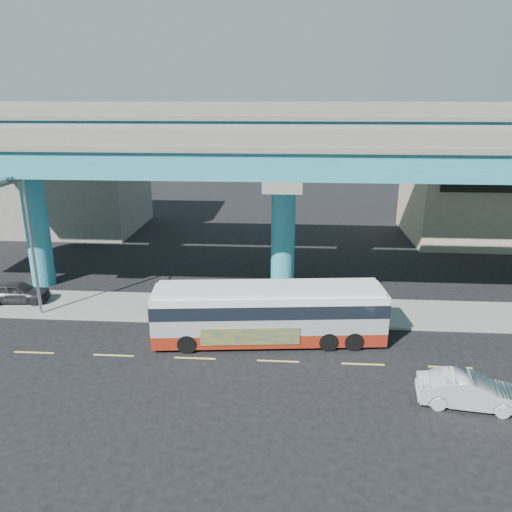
# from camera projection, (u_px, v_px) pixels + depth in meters

# --- Properties ---
(ground) EXTENTS (120.00, 120.00, 0.00)m
(ground) POSITION_uv_depth(u_px,v_px,m) (278.00, 358.00, 23.97)
(ground) COLOR black
(ground) RESTS_ON ground
(sidewalk) EXTENTS (70.00, 4.00, 0.15)m
(sidewalk) POSITION_uv_depth(u_px,v_px,m) (281.00, 310.00, 29.18)
(sidewalk) COLOR gray
(sidewalk) RESTS_ON ground
(lane_markings) EXTENTS (58.00, 0.12, 0.01)m
(lane_markings) POSITION_uv_depth(u_px,v_px,m) (278.00, 361.00, 23.69)
(lane_markings) COLOR #D8C64C
(lane_markings) RESTS_ON ground
(viaduct) EXTENTS (52.00, 12.40, 11.70)m
(viaduct) POSITION_uv_depth(u_px,v_px,m) (285.00, 147.00, 29.87)
(viaduct) COLOR teal
(viaduct) RESTS_ON ground
(building_beige) EXTENTS (14.00, 10.23, 7.00)m
(building_beige) POSITION_uv_depth(u_px,v_px,m) (492.00, 199.00, 43.56)
(building_beige) COLOR tan
(building_beige) RESTS_ON ground
(building_concrete) EXTENTS (12.00, 10.00, 9.00)m
(building_concrete) POSITION_uv_depth(u_px,v_px,m) (73.00, 181.00, 46.78)
(building_concrete) COLOR gray
(building_concrete) RESTS_ON ground
(transit_bus) EXTENTS (11.86, 3.70, 3.00)m
(transit_bus) POSITION_uv_depth(u_px,v_px,m) (269.00, 312.00, 25.18)
(transit_bus) COLOR maroon
(transit_bus) RESTS_ON ground
(sedan) EXTENTS (2.51, 4.46, 1.34)m
(sedan) POSITION_uv_depth(u_px,v_px,m) (469.00, 391.00, 20.09)
(sedan) COLOR silver
(sedan) RESTS_ON ground
(parked_car) EXTENTS (2.05, 3.96, 1.27)m
(parked_car) POSITION_uv_depth(u_px,v_px,m) (17.00, 292.00, 30.07)
(parked_car) COLOR #2A2A2F
(parked_car) RESTS_ON sidewalk
(street_lamp) EXTENTS (0.50, 2.64, 8.19)m
(street_lamp) POSITION_uv_depth(u_px,v_px,m) (23.00, 226.00, 26.51)
(street_lamp) COLOR gray
(street_lamp) RESTS_ON sidewalk
(stop_sign) EXTENTS (0.65, 0.26, 2.27)m
(stop_sign) POSITION_uv_depth(u_px,v_px,m) (303.00, 293.00, 27.33)
(stop_sign) COLOR gray
(stop_sign) RESTS_ON sidewalk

